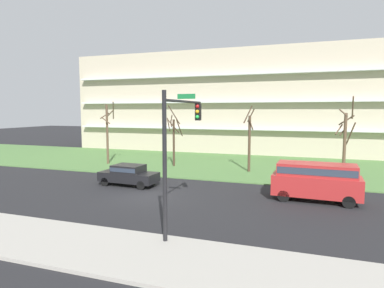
{
  "coord_description": "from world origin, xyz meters",
  "views": [
    {
      "loc": [
        9.69,
        -18.85,
        5.6
      ],
      "look_at": [
        1.16,
        6.0,
        2.92
      ],
      "focal_mm": 30.74,
      "sensor_mm": 36.0,
      "label": 1
    }
  ],
  "objects_px": {
    "tree_right": "(345,139)",
    "sedan_black_center_left": "(129,174)",
    "tree_far_left": "(108,131)",
    "tree_center": "(249,140)",
    "tree_left": "(174,137)",
    "van_red_near_left": "(316,179)",
    "traffic_signal_mast": "(179,138)"
  },
  "relations": [
    {
      "from": "tree_left",
      "to": "tree_far_left",
      "type": "bearing_deg",
      "value": -173.04
    },
    {
      "from": "tree_far_left",
      "to": "tree_center",
      "type": "relative_size",
      "value": 1.08
    },
    {
      "from": "traffic_signal_mast",
      "to": "tree_left",
      "type": "bearing_deg",
      "value": 112.86
    },
    {
      "from": "tree_far_left",
      "to": "traffic_signal_mast",
      "type": "xyz_separation_m",
      "value": [
        13.92,
        -15.46,
        0.93
      ]
    },
    {
      "from": "tree_far_left",
      "to": "van_red_near_left",
      "type": "distance_m",
      "value": 21.71
    },
    {
      "from": "sedan_black_center_left",
      "to": "van_red_near_left",
      "type": "bearing_deg",
      "value": -177.06
    },
    {
      "from": "tree_right",
      "to": "tree_left",
      "type": "bearing_deg",
      "value": -178.32
    },
    {
      "from": "tree_left",
      "to": "tree_center",
      "type": "height_order",
      "value": "tree_left"
    },
    {
      "from": "tree_far_left",
      "to": "van_red_near_left",
      "type": "relative_size",
      "value": 1.23
    },
    {
      "from": "tree_right",
      "to": "traffic_signal_mast",
      "type": "height_order",
      "value": "tree_right"
    },
    {
      "from": "tree_left",
      "to": "traffic_signal_mast",
      "type": "relative_size",
      "value": 0.95
    },
    {
      "from": "tree_left",
      "to": "van_red_near_left",
      "type": "relative_size",
      "value": 1.15
    },
    {
      "from": "tree_left",
      "to": "tree_right",
      "type": "distance_m",
      "value": 15.6
    },
    {
      "from": "tree_center",
      "to": "sedan_black_center_left",
      "type": "xyz_separation_m",
      "value": [
        -7.66,
        -8.28,
        -2.04
      ]
    },
    {
      "from": "van_red_near_left",
      "to": "tree_left",
      "type": "bearing_deg",
      "value": -31.18
    },
    {
      "from": "sedan_black_center_left",
      "to": "traffic_signal_mast",
      "type": "height_order",
      "value": "traffic_signal_mast"
    },
    {
      "from": "tree_left",
      "to": "sedan_black_center_left",
      "type": "relative_size",
      "value": 1.36
    },
    {
      "from": "tree_far_left",
      "to": "tree_right",
      "type": "relative_size",
      "value": 0.96
    },
    {
      "from": "tree_left",
      "to": "tree_right",
      "type": "bearing_deg",
      "value": 1.68
    },
    {
      "from": "tree_right",
      "to": "sedan_black_center_left",
      "type": "xyz_separation_m",
      "value": [
        -15.66,
        -9.27,
        -2.31
      ]
    },
    {
      "from": "tree_far_left",
      "to": "tree_right",
      "type": "distance_m",
      "value": 22.67
    },
    {
      "from": "traffic_signal_mast",
      "to": "tree_center",
      "type": "bearing_deg",
      "value": 87.43
    },
    {
      "from": "tree_center",
      "to": "tree_right",
      "type": "distance_m",
      "value": 8.06
    },
    {
      "from": "sedan_black_center_left",
      "to": "tree_center",
      "type": "bearing_deg",
      "value": -129.86
    },
    {
      "from": "traffic_signal_mast",
      "to": "tree_far_left",
      "type": "bearing_deg",
      "value": 132.01
    },
    {
      "from": "tree_center",
      "to": "sedan_black_center_left",
      "type": "bearing_deg",
      "value": -132.79
    },
    {
      "from": "tree_right",
      "to": "sedan_black_center_left",
      "type": "height_order",
      "value": "tree_right"
    },
    {
      "from": "tree_left",
      "to": "tree_center",
      "type": "distance_m",
      "value": 7.61
    },
    {
      "from": "tree_left",
      "to": "van_red_near_left",
      "type": "distance_m",
      "value": 15.82
    },
    {
      "from": "van_red_near_left",
      "to": "traffic_signal_mast",
      "type": "height_order",
      "value": "traffic_signal_mast"
    },
    {
      "from": "tree_far_left",
      "to": "sedan_black_center_left",
      "type": "height_order",
      "value": "tree_far_left"
    },
    {
      "from": "van_red_near_left",
      "to": "traffic_signal_mast",
      "type": "distance_m",
      "value": 10.16
    }
  ]
}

